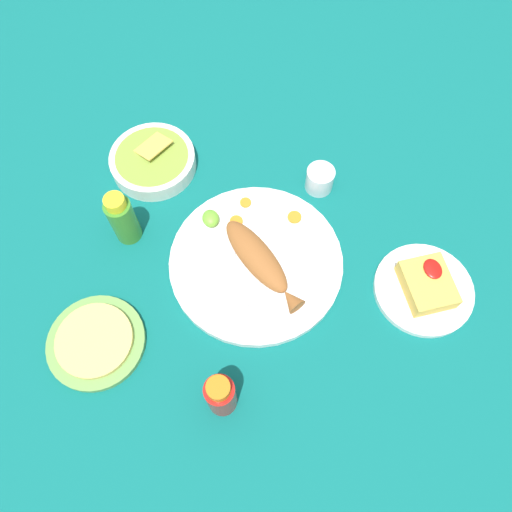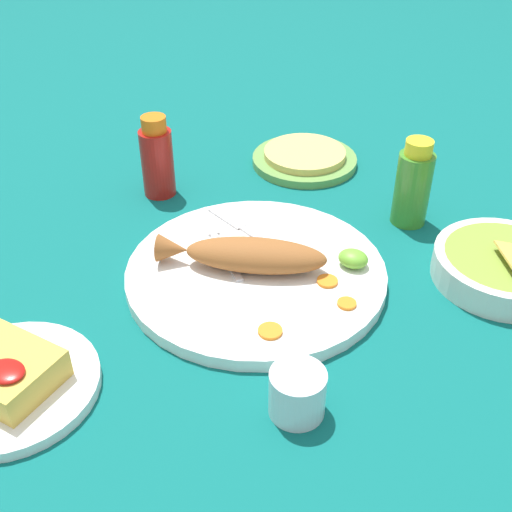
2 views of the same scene
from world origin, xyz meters
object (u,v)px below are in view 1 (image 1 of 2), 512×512
object	(u,v)px
hot_sauce_bottle_red	(221,395)
hot_sauce_bottle_green	(123,219)
fork_near	(250,302)
salt_cup	(320,180)
fork_far	(228,293)
tortilla_plate	(96,342)
side_plate_fries	(423,289)
guacamole_bowl	(153,161)
main_plate	(256,262)
fried_fish	(260,260)

from	to	relation	value
hot_sauce_bottle_red	hot_sauce_bottle_green	world-z (taller)	hot_sauce_bottle_green
fork_near	salt_cup	xyz separation A→B (m)	(0.24, -0.21, 0.00)
fork_far	hot_sauce_bottle_red	bearing A→B (deg)	4.76
fork_near	tortilla_plate	size ratio (longest dim) A/B	0.82
side_plate_fries	guacamole_bowl	size ratio (longest dim) A/B	1.05
guacamole_bowl	fork_near	bearing A→B (deg)	-160.38
fork_near	side_plate_fries	bearing A→B (deg)	121.27
guacamole_bowl	tortilla_plate	distance (m)	0.42
guacamole_bowl	tortilla_plate	xyz separation A→B (m)	(-0.38, 0.17, -0.02)
main_plate	fork_far	bearing A→B (deg)	128.97
hot_sauce_bottle_red	tortilla_plate	distance (m)	0.27
hot_sauce_bottle_red	side_plate_fries	bearing A→B (deg)	-74.78
side_plate_fries	hot_sauce_bottle_green	bearing A→B (deg)	64.29
salt_cup	fried_fish	bearing A→B (deg)	133.26
fried_fish	tortilla_plate	distance (m)	0.35
tortilla_plate	fried_fish	bearing A→B (deg)	-76.74
salt_cup	tortilla_plate	size ratio (longest dim) A/B	0.33
main_plate	guacamole_bowl	size ratio (longest dim) A/B	1.87
fork_far	side_plate_fries	distance (m)	0.39
fried_fish	fork_far	size ratio (longest dim) A/B	1.29
fork_far	hot_sauce_bottle_red	distance (m)	0.21
fork_near	salt_cup	world-z (taller)	salt_cup
hot_sauce_bottle_green	side_plate_fries	size ratio (longest dim) A/B	0.69
fork_near	fork_far	xyz separation A→B (m)	(0.03, 0.04, 0.00)
hot_sauce_bottle_green	guacamole_bowl	xyz separation A→B (m)	(0.16, -0.08, -0.04)
fork_far	guacamole_bowl	world-z (taller)	guacamole_bowl
hot_sauce_bottle_red	salt_cup	xyz separation A→B (m)	(0.40, -0.30, -0.04)
fork_near	hot_sauce_bottle_green	bearing A→B (deg)	-96.04
salt_cup	tortilla_plate	bearing A→B (deg)	115.43
fried_fish	salt_cup	world-z (taller)	fried_fish
hot_sauce_bottle_red	fork_far	bearing A→B (deg)	-14.78
main_plate	guacamole_bowl	bearing A→B (deg)	29.76
fork_far	side_plate_fries	size ratio (longest dim) A/B	0.91
main_plate	hot_sauce_bottle_green	distance (m)	0.28
main_plate	hot_sauce_bottle_green	xyz separation A→B (m)	(0.13, 0.24, 0.05)
fried_fish	side_plate_fries	size ratio (longest dim) A/B	1.17
hot_sauce_bottle_red	side_plate_fries	world-z (taller)	hot_sauce_bottle_red
fork_far	fork_near	bearing A→B (deg)	74.48
main_plate	hot_sauce_bottle_red	xyz separation A→B (m)	(-0.25, 0.12, 0.05)
fork_near	guacamole_bowl	distance (m)	0.40
main_plate	hot_sauce_bottle_red	distance (m)	0.29
side_plate_fries	fried_fish	bearing A→B (deg)	67.97
salt_cup	guacamole_bowl	world-z (taller)	salt_cup
fork_near	guacamole_bowl	size ratio (longest dim) A/B	0.80
fork_far	hot_sauce_bottle_red	xyz separation A→B (m)	(-0.20, 0.05, 0.04)
fork_near	tortilla_plate	xyz separation A→B (m)	(-0.01, 0.30, -0.01)
hot_sauce_bottle_green	fork_near	bearing A→B (deg)	-135.70
fork_far	tortilla_plate	xyz separation A→B (m)	(-0.03, 0.26, -0.01)
main_plate	fork_far	distance (m)	0.09
fork_far	hot_sauce_bottle_green	bearing A→B (deg)	-118.11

